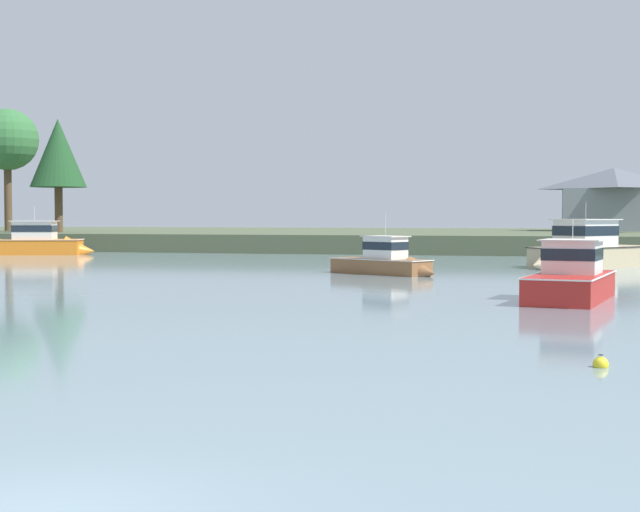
{
  "coord_description": "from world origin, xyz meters",
  "views": [
    {
      "loc": [
        5.84,
        -9.79,
        3.51
      ],
      "look_at": [
        -5.79,
        37.99,
        1.39
      ],
      "focal_mm": 53.35,
      "sensor_mm": 36.0,
      "label": 1
    }
  ],
  "objects_px": {
    "cruiser_red": "(574,286)",
    "cruiser_sand": "(582,257)",
    "cruiser_orange": "(40,247)",
    "mooring_buoy_yellow": "(601,364)",
    "cruiser_wood": "(389,266)"
  },
  "relations": [
    {
      "from": "cruiser_orange",
      "to": "cruiser_red",
      "type": "bearing_deg",
      "value": -37.76
    },
    {
      "from": "cruiser_red",
      "to": "cruiser_orange",
      "type": "height_order",
      "value": "cruiser_orange"
    },
    {
      "from": "cruiser_sand",
      "to": "cruiser_orange",
      "type": "bearing_deg",
      "value": 167.3
    },
    {
      "from": "cruiser_sand",
      "to": "cruiser_wood",
      "type": "xyz_separation_m",
      "value": [
        -11.34,
        -10.19,
        -0.22
      ]
    },
    {
      "from": "cruiser_sand",
      "to": "cruiser_wood",
      "type": "distance_m",
      "value": 15.25
    },
    {
      "from": "mooring_buoy_yellow",
      "to": "cruiser_wood",
      "type": "bearing_deg",
      "value": 107.69
    },
    {
      "from": "cruiser_red",
      "to": "cruiser_sand",
      "type": "relative_size",
      "value": 0.84
    },
    {
      "from": "mooring_buoy_yellow",
      "to": "cruiser_red",
      "type": "bearing_deg",
      "value": 90.59
    },
    {
      "from": "cruiser_red",
      "to": "cruiser_sand",
      "type": "distance_m",
      "value": 24.54
    },
    {
      "from": "cruiser_sand",
      "to": "mooring_buoy_yellow",
      "type": "distance_m",
      "value": 42.95
    },
    {
      "from": "cruiser_red",
      "to": "mooring_buoy_yellow",
      "type": "xyz_separation_m",
      "value": [
        0.19,
        -18.42,
        -0.47
      ]
    },
    {
      "from": "cruiser_sand",
      "to": "cruiser_wood",
      "type": "relative_size",
      "value": 1.42
    },
    {
      "from": "cruiser_wood",
      "to": "mooring_buoy_yellow",
      "type": "height_order",
      "value": "cruiser_wood"
    },
    {
      "from": "cruiser_sand",
      "to": "cruiser_orange",
      "type": "relative_size",
      "value": 0.97
    },
    {
      "from": "cruiser_red",
      "to": "cruiser_sand",
      "type": "bearing_deg",
      "value": 87.46
    }
  ]
}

